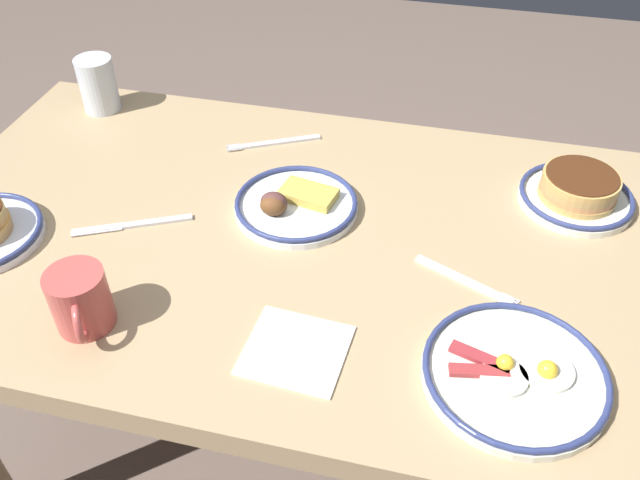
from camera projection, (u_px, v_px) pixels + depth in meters
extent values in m
plane|color=#6A584E|center=(309.00, 451.00, 1.67)|extent=(6.00, 6.00, 0.00)
cube|color=tan|center=(305.00, 245.00, 1.21)|extent=(1.47, 0.85, 0.05)
cylinder|color=#927957|center=(599.00, 313.00, 1.57)|extent=(0.07, 0.07, 0.67)
cylinder|color=#927957|center=(111.00, 232.00, 1.80)|extent=(0.07, 0.07, 0.67)
cylinder|color=white|center=(296.00, 207.00, 1.25)|extent=(0.23, 0.23, 0.01)
torus|color=navy|center=(296.00, 202.00, 1.24)|extent=(0.23, 0.23, 0.01)
cube|color=gold|center=(308.00, 194.00, 1.25)|extent=(0.12, 0.08, 0.02)
ellipsoid|color=brown|center=(273.00, 206.00, 1.21)|extent=(0.05, 0.04, 0.04)
ellipsoid|color=brown|center=(272.00, 208.00, 1.21)|extent=(0.04, 0.03, 0.03)
ellipsoid|color=brown|center=(277.00, 206.00, 1.21)|extent=(0.04, 0.03, 0.03)
ellipsoid|color=brown|center=(274.00, 202.00, 1.21)|extent=(0.05, 0.04, 0.04)
cylinder|color=silver|center=(514.00, 376.00, 0.95)|extent=(0.27, 0.27, 0.01)
torus|color=navy|center=(516.00, 371.00, 0.94)|extent=(0.27, 0.27, 0.01)
cylinder|color=white|center=(546.00, 370.00, 0.95)|extent=(0.08, 0.08, 0.01)
sphere|color=yellow|center=(547.00, 370.00, 0.94)|extent=(0.03, 0.03, 0.03)
cylinder|color=white|center=(504.00, 377.00, 0.94)|extent=(0.07, 0.07, 0.01)
sphere|color=yellow|center=(505.00, 363.00, 0.95)|extent=(0.03, 0.03, 0.03)
cube|color=#9F2D33|center=(480.00, 358.00, 0.96)|extent=(0.09, 0.05, 0.01)
cube|color=#A23133|center=(479.00, 371.00, 0.94)|extent=(0.09, 0.03, 0.01)
cylinder|color=silver|center=(575.00, 199.00, 1.26)|extent=(0.21, 0.21, 0.01)
torus|color=navy|center=(577.00, 194.00, 1.26)|extent=(0.21, 0.21, 0.01)
cylinder|color=tan|center=(577.00, 194.00, 1.25)|extent=(0.14, 0.14, 0.01)
cylinder|color=tan|center=(578.00, 189.00, 1.25)|extent=(0.14, 0.14, 0.01)
cylinder|color=tan|center=(580.00, 184.00, 1.24)|extent=(0.14, 0.14, 0.01)
cylinder|color=tan|center=(582.00, 179.00, 1.23)|extent=(0.14, 0.14, 0.01)
cylinder|color=#4C2814|center=(583.00, 175.00, 1.23)|extent=(0.13, 0.13, 0.00)
cylinder|color=#BF4C47|center=(80.00, 299.00, 1.01)|extent=(0.09, 0.09, 0.10)
torus|color=#BF4C47|center=(80.00, 321.00, 0.97)|extent=(0.04, 0.07, 0.07)
cylinder|color=brown|center=(75.00, 284.00, 0.98)|extent=(0.08, 0.08, 0.01)
cylinder|color=silver|center=(98.00, 84.00, 1.49)|extent=(0.08, 0.08, 0.12)
cylinder|color=black|center=(100.00, 92.00, 1.51)|extent=(0.07, 0.07, 0.08)
cube|color=white|center=(296.00, 350.00, 0.99)|extent=(0.16, 0.15, 0.00)
cube|color=silver|center=(463.00, 280.00, 1.10)|extent=(0.17, 0.09, 0.01)
cube|color=silver|center=(506.00, 304.00, 1.06)|extent=(0.03, 0.02, 0.00)
cube|color=silver|center=(507.00, 302.00, 1.07)|extent=(0.03, 0.02, 0.00)
cube|color=silver|center=(509.00, 300.00, 1.07)|extent=(0.03, 0.02, 0.00)
cube|color=silver|center=(510.00, 297.00, 1.07)|extent=(0.03, 0.02, 0.00)
cube|color=silver|center=(275.00, 143.00, 1.42)|extent=(0.18, 0.10, 0.01)
cube|color=silver|center=(233.00, 145.00, 1.41)|extent=(0.03, 0.02, 0.00)
cube|color=silver|center=(234.00, 147.00, 1.41)|extent=(0.03, 0.02, 0.00)
cube|color=silver|center=(234.00, 148.00, 1.40)|extent=(0.03, 0.02, 0.00)
cube|color=silver|center=(235.00, 150.00, 1.40)|extent=(0.03, 0.02, 0.00)
cube|color=silver|center=(143.00, 224.00, 1.22)|extent=(0.17, 0.09, 0.01)
cube|color=silver|center=(97.00, 230.00, 1.20)|extent=(0.09, 0.06, 0.00)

